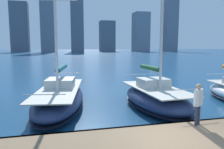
# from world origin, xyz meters

# --- Properties ---
(dock_pier) EXTENTS (28.00, 2.80, 0.60)m
(dock_pier) POSITION_xyz_m (-0.00, -0.10, 0.54)
(dock_pier) COLOR #896B4C
(dock_pier) RESTS_ON ground
(city_skyline) EXTENTS (174.82, 21.49, 50.89)m
(city_skyline) POSITION_xyz_m (-4.31, -158.40, 19.61)
(city_skyline) COLOR slate
(city_skyline) RESTS_ON ground
(sailboat_forest) EXTENTS (3.28, 6.89, 12.57)m
(sailboat_forest) POSITION_xyz_m (-2.03, -5.40, 0.77)
(sailboat_forest) COLOR navy
(sailboat_forest) RESTS_ON ground
(sailboat_teal) EXTENTS (4.21, 9.07, 10.04)m
(sailboat_teal) POSITION_xyz_m (3.86, -6.88, 0.72)
(sailboat_teal) COLOR navy
(sailboat_teal) RESTS_ON ground
(person_white_shirt) EXTENTS (0.57, 0.42, 1.78)m
(person_white_shirt) POSITION_xyz_m (-1.84, -0.84, 1.67)
(person_white_shirt) COLOR #2D3347
(person_white_shirt) RESTS_ON dock_pier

